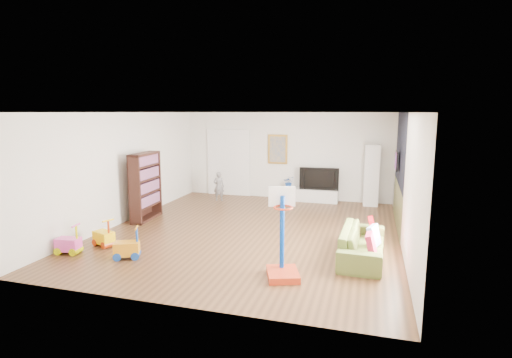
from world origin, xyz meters
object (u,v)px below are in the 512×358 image
(basketball_hoop, at_px, (283,234))
(bookshelf, at_px, (146,186))
(sofa, at_px, (362,243))
(media_console, at_px, (311,195))

(basketball_hoop, bearing_deg, bookshelf, 128.43)
(sofa, relative_size, basketball_hoop, 1.29)
(sofa, height_order, basketball_hoop, basketball_hoop)
(media_console, distance_m, sofa, 4.83)
(media_console, bearing_deg, bookshelf, -137.93)
(media_console, bearing_deg, sofa, -69.08)
(media_console, height_order, sofa, sofa)
(sofa, bearing_deg, media_console, 22.07)
(media_console, relative_size, basketball_hoop, 1.09)
(bookshelf, bearing_deg, sofa, -17.56)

